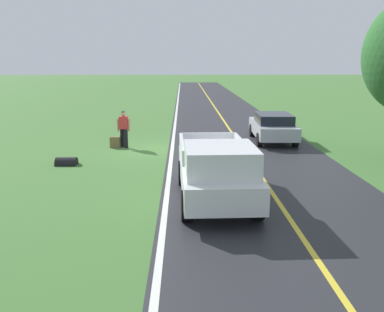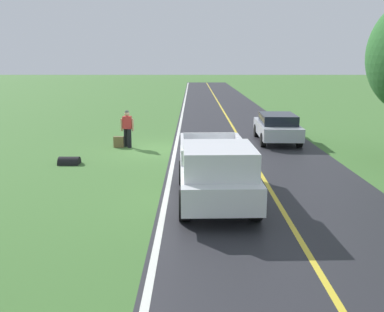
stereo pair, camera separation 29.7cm
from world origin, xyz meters
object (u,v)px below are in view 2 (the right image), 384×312
hitchhiker_walking (127,126)px  pickup_truck_passing (216,170)px  suitcase_carried (119,142)px  sedan_near_oncoming (277,127)px

hitchhiker_walking → pickup_truck_passing: pickup_truck_passing is taller
hitchhiker_walking → pickup_truck_passing: bearing=114.4°
suitcase_carried → pickup_truck_passing: 9.11m
suitcase_carried → pickup_truck_passing: (-4.12, 8.09, 0.71)m
pickup_truck_passing → sedan_near_oncoming: (-3.55, -9.55, -0.21)m
hitchhiker_walking → suitcase_carried: (0.42, 0.07, -0.73)m
hitchhiker_walking → suitcase_carried: hitchhiker_walking is taller
suitcase_carried → sedan_near_oncoming: size_ratio=0.11×
pickup_truck_passing → sedan_near_oncoming: bearing=-110.4°
sedan_near_oncoming → hitchhiker_walking: bearing=10.9°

